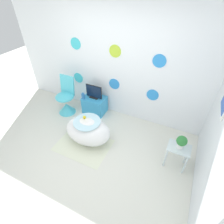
{
  "coord_description": "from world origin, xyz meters",
  "views": [
    {
      "loc": [
        1.48,
        -1.37,
        2.75
      ],
      "look_at": [
        0.41,
        0.86,
        0.77
      ],
      "focal_mm": 28.0,
      "sensor_mm": 36.0,
      "label": 1
    }
  ],
  "objects_px": {
    "potted_plant_left": "(182,142)",
    "tv": "(94,92)",
    "chair": "(66,102)",
    "vase": "(83,96)",
    "bathtub": "(88,130)"
  },
  "relations": [
    {
      "from": "bathtub",
      "to": "potted_plant_left",
      "type": "xyz_separation_m",
      "value": [
        1.72,
        0.15,
        0.35
      ]
    },
    {
      "from": "bathtub",
      "to": "vase",
      "type": "height_order",
      "value": "vase"
    },
    {
      "from": "bathtub",
      "to": "tv",
      "type": "xyz_separation_m",
      "value": [
        -0.35,
        0.88,
        0.31
      ]
    },
    {
      "from": "chair",
      "to": "potted_plant_left",
      "type": "distance_m",
      "value": 2.75
    },
    {
      "from": "bathtub",
      "to": "vase",
      "type": "xyz_separation_m",
      "value": [
        -0.56,
        0.74,
        0.23
      ]
    },
    {
      "from": "tv",
      "to": "vase",
      "type": "distance_m",
      "value": 0.27
    },
    {
      "from": "bathtub",
      "to": "potted_plant_left",
      "type": "distance_m",
      "value": 1.76
    },
    {
      "from": "tv",
      "to": "potted_plant_left",
      "type": "bearing_deg",
      "value": -19.42
    },
    {
      "from": "tv",
      "to": "vase",
      "type": "height_order",
      "value": "tv"
    },
    {
      "from": "bathtub",
      "to": "potted_plant_left",
      "type": "relative_size",
      "value": 3.85
    },
    {
      "from": "bathtub",
      "to": "chair",
      "type": "height_order",
      "value": "chair"
    },
    {
      "from": "potted_plant_left",
      "to": "tv",
      "type": "bearing_deg",
      "value": 160.58
    },
    {
      "from": "tv",
      "to": "potted_plant_left",
      "type": "height_order",
      "value": "tv"
    },
    {
      "from": "potted_plant_left",
      "to": "chair",
      "type": "bearing_deg",
      "value": 170.95
    },
    {
      "from": "tv",
      "to": "potted_plant_left",
      "type": "relative_size",
      "value": 1.65
    }
  ]
}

